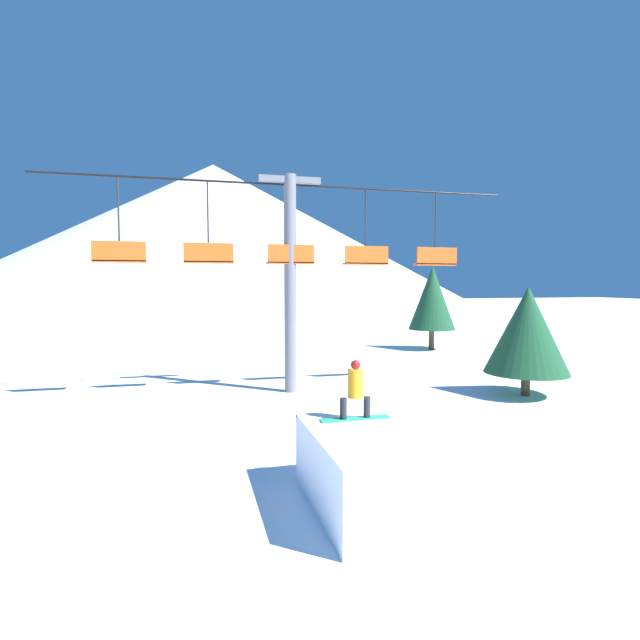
{
  "coord_description": "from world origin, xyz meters",
  "views": [
    {
      "loc": [
        -4.49,
        -8.6,
        4.3
      ],
      "look_at": [
        -0.93,
        4.8,
        3.25
      ],
      "focal_mm": 28.0,
      "sensor_mm": 36.0,
      "label": 1
    }
  ],
  "objects": [
    {
      "name": "chairlift",
      "position": [
        -0.63,
        10.38,
        4.86
      ],
      "size": [
        18.11,
        0.48,
        8.41
      ],
      "color": "slate",
      "rests_on": "ground_plane"
    },
    {
      "name": "pine_tree_near",
      "position": [
        7.86,
        7.45,
        2.51
      ],
      "size": [
        3.11,
        3.11,
        4.16
      ],
      "color": "#4C3823",
      "rests_on": "ground_plane"
    },
    {
      "name": "snow_ramp",
      "position": [
        -0.93,
        0.1,
        0.73
      ],
      "size": [
        2.68,
        3.41,
        1.45
      ],
      "color": "white",
      "rests_on": "ground_plane"
    },
    {
      "name": "mountain_ridge",
      "position": [
        0.0,
        77.79,
        11.92
      ],
      "size": [
        88.38,
        88.38,
        23.85
      ],
      "color": "silver",
      "rests_on": "ground_plane"
    },
    {
      "name": "ground_plane",
      "position": [
        0.0,
        0.0,
        0.0
      ],
      "size": [
        220.0,
        220.0,
        0.0
      ],
      "primitive_type": "plane",
      "color": "white"
    },
    {
      "name": "pine_tree_far",
      "position": [
        10.56,
        20.22,
        3.32
      ],
      "size": [
        2.95,
        2.95,
        5.35
      ],
      "color": "#4C3823",
      "rests_on": "ground_plane"
    },
    {
      "name": "snowboarder",
      "position": [
        -1.16,
        1.06,
        2.06
      ],
      "size": [
        1.49,
        0.32,
        1.25
      ],
      "color": "#1E9E6B",
      "rests_on": "snow_ramp"
    }
  ]
}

